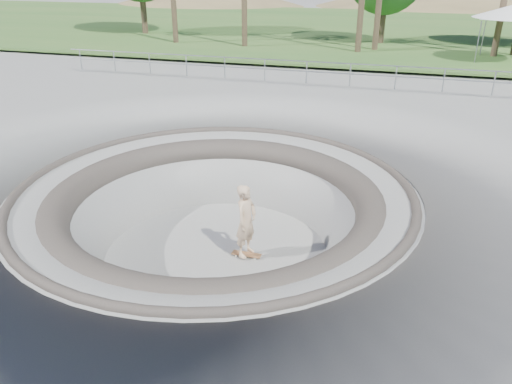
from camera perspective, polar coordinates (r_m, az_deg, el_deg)
ground at (r=12.86m, az=-4.73°, el=0.35°), size 180.00×180.00×0.00m
skate_bowl at (r=13.72m, az=-4.46°, el=-6.62°), size 14.00×14.00×4.10m
grass_strip at (r=45.38m, az=11.41°, el=17.93°), size 180.00×36.00×0.12m
distant_hills at (r=69.17m, az=16.16°, el=13.61°), size 103.20×45.00×28.60m
safety_railing at (r=23.75m, az=5.79°, el=13.49°), size 25.00×0.06×1.03m
skateboard at (r=13.50m, az=-1.10°, el=-7.14°), size 0.80×0.23×0.08m
skater at (r=12.99m, az=-1.14°, el=-3.32°), size 0.65×0.83×2.00m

